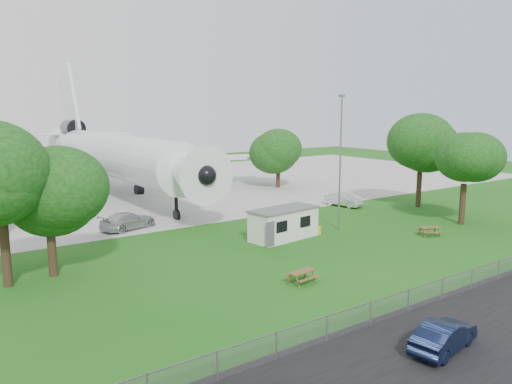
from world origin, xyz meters
TOP-DOWN VIEW (x-y plane):
  - ground at (0.00, 0.00)m, footprint 160.00×160.00m
  - asphalt_strip at (0.00, -13.00)m, footprint 120.00×8.00m
  - concrete_apron at (0.00, 38.00)m, footprint 120.00×46.00m
  - airliner at (-2.00, 35.86)m, footprint 46.36×47.73m
  - site_cabin at (2.15, 6.58)m, footprint 6.89×3.42m
  - picnic_west at (-3.69, -2.62)m, footprint 1.97×1.71m
  - picnic_east at (13.15, 0.07)m, footprint 2.22×2.05m
  - fence at (0.00, -9.50)m, footprint 58.00×0.04m
  - lamp_mast at (8.20, 6.20)m, footprint 0.16×0.16m
  - tree_west_small at (-16.22, 7.86)m, footprint 6.42×6.42m
  - tree_east_front at (19.37, 1.02)m, footprint 6.66×6.66m
  - tree_east_back at (23.11, 8.78)m, footprint 7.73×7.73m
  - tree_far_apron at (18.75, 28.83)m, footprint 6.88×6.88m
  - car_centre_sedan at (-4.24, -13.21)m, footprint 4.37×2.15m
  - car_ne_sedan at (16.49, 13.85)m, footprint 2.35×4.62m
  - car_apron_van at (-7.42, 17.36)m, footprint 5.82×3.76m

SIDE VIEW (x-z plane):
  - ground at x=0.00m, z-range 0.00..0.00m
  - picnic_west at x=-3.69m, z-range -0.38..0.38m
  - picnic_east at x=13.15m, z-range -0.38..0.38m
  - fence at x=0.00m, z-range -0.65..0.65m
  - asphalt_strip at x=0.00m, z-range 0.00..0.02m
  - concrete_apron at x=0.00m, z-range 0.00..0.03m
  - car_centre_sedan at x=-4.24m, z-range 0.00..1.38m
  - car_ne_sedan at x=16.49m, z-range 0.00..1.45m
  - car_apron_van at x=-7.42m, z-range 0.00..1.57m
  - site_cabin at x=2.15m, z-range 0.00..2.62m
  - tree_far_apron at x=18.75m, z-range 0.74..9.12m
  - airliner at x=-2.00m, z-range -3.57..14.11m
  - tree_west_small at x=-16.22m, z-range 1.08..9.68m
  - lamp_mast at x=8.20m, z-range 0.00..12.00m
  - tree_east_front at x=19.37m, z-range 1.65..11.65m
  - tree_east_back at x=23.11m, z-range 1.53..12.35m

